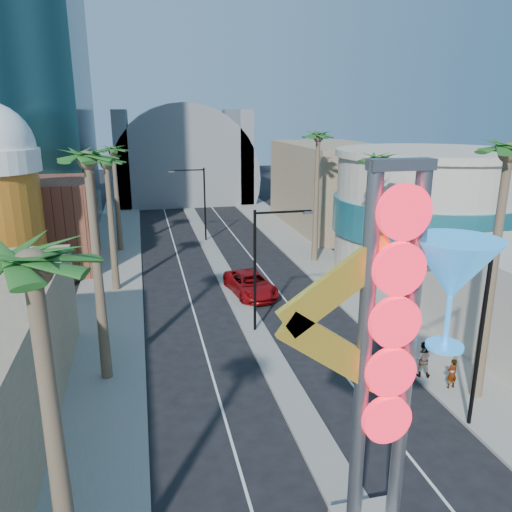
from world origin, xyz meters
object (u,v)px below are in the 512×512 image
(red_pickup, at_px, (251,284))
(pedestrian_b, at_px, (422,359))
(neon_sign, at_px, (413,341))
(pedestrian_a, at_px, (452,373))

(red_pickup, bearing_deg, pedestrian_b, -74.78)
(neon_sign, distance_m, red_pickup, 24.62)
(neon_sign, xyz_separation_m, red_pickup, (0.38, 23.76, -6.45))
(neon_sign, bearing_deg, pedestrian_a, 47.09)
(neon_sign, relative_size, pedestrian_a, 7.83)
(red_pickup, height_order, pedestrian_b, pedestrian_b)
(pedestrian_a, relative_size, pedestrian_b, 0.82)
(red_pickup, relative_size, pedestrian_b, 3.16)
(neon_sign, relative_size, red_pickup, 2.03)
(pedestrian_a, distance_m, pedestrian_b, 1.67)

